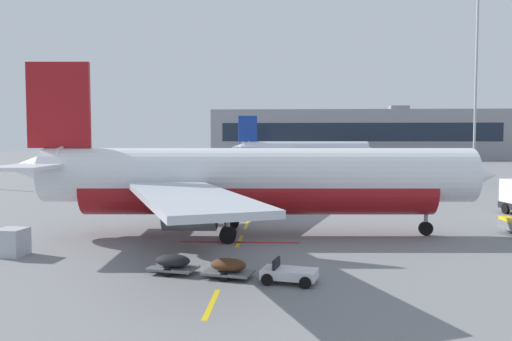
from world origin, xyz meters
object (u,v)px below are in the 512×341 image
at_px(airliner_foreground, 250,180).
at_px(apron_light_mast_far, 476,66).
at_px(uld_cargo_container, 11,242).
at_px(baggage_train, 229,268).
at_px(airliner_mid_left, 304,151).

distance_m(airliner_foreground, apron_light_mast_far, 54.81).
relative_size(airliner_foreground, uld_cargo_container, 20.14).
bearing_deg(uld_cargo_container, baggage_train, -17.38).
height_order(airliner_foreground, airliner_mid_left, airliner_foreground).
xyz_separation_m(airliner_mid_left, uld_cargo_container, (-20.34, -91.47, -3.05)).
height_order(airliner_mid_left, baggage_train, airliner_mid_left).
bearing_deg(airliner_mid_left, airliner_foreground, -94.57).
distance_m(uld_cargo_container, apron_light_mast_far, 69.20).
bearing_deg(uld_cargo_container, airliner_mid_left, 77.46).
relative_size(airliner_mid_left, baggage_train, 3.88).
relative_size(airliner_foreground, apron_light_mast_far, 1.21).
bearing_deg(uld_cargo_container, apron_light_mast_far, 48.58).
xyz_separation_m(airliner_foreground, uld_cargo_container, (-13.60, -7.11, -3.15)).
xyz_separation_m(uld_cargo_container, apron_light_mast_far, (44.42, 50.35, 16.74)).
distance_m(airliner_foreground, airliner_mid_left, 84.63).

